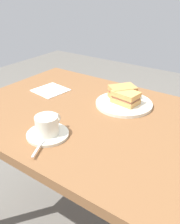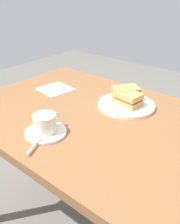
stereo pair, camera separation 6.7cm
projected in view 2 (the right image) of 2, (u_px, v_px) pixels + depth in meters
name	position (u px, v px, depth m)	size (l,w,h in m)	color
dining_table	(103.00, 137.00, 1.04)	(1.23, 0.77, 0.75)	brown
sandwich_plate	(126.00, 105.00, 1.09)	(0.25, 0.25, 0.01)	silver
sandwich_front	(128.00, 99.00, 1.06)	(0.12, 0.09, 0.06)	tan
sandwich_back	(126.00, 93.00, 1.11)	(0.14, 0.14, 0.06)	#C08244
coffee_saucer	(46.00, 132.00, 0.89)	(0.15, 0.15, 0.01)	silver
coffee_cup	(45.00, 123.00, 0.87)	(0.08, 0.11, 0.07)	silver
spoon	(36.00, 142.00, 0.82)	(0.05, 0.09, 0.01)	silver
napkin	(55.00, 89.00, 1.26)	(0.15, 0.15, 0.00)	white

